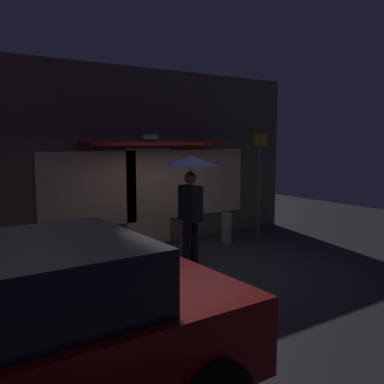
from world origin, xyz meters
name	(u,v)px	position (x,y,z in m)	size (l,w,h in m)	color
ground_plane	(204,267)	(0.00, 0.00, 0.00)	(18.00, 18.00, 0.00)	#2D2D33
building_facade	(145,159)	(0.00, 2.33, 1.96)	(8.07, 1.00, 3.96)	brown
person_with_umbrella	(190,181)	(-0.07, 0.36, 1.61)	(1.07, 1.07, 2.08)	black
street_sign_post	(259,177)	(2.58, 1.32, 1.49)	(0.40, 0.07, 2.64)	#595B60
sidewalk_bollard	(227,228)	(1.55, 1.28, 0.35)	(0.25, 0.25, 0.69)	#9E998E
sidewalk_bollard_2	(186,235)	(0.44, 1.32, 0.32)	(0.22, 0.22, 0.64)	#9E998E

